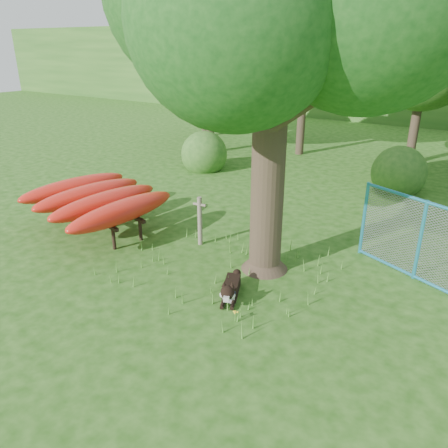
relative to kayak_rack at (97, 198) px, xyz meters
The scene contains 13 objects.
ground 3.99m from the kayak_rack, 16.10° to the right, with size 80.00×80.00×0.00m, color #1C490E.
wooden_post 2.93m from the kayak_rack, 14.20° to the left, with size 0.34×0.13×1.23m.
kayak_rack is the anchor object (origin of this frame).
husky_dog 4.94m from the kayak_rack, 11.05° to the right, with size 0.67×1.14×0.53m.
fence_section 7.82m from the kayak_rack, 13.94° to the left, with size 2.77×1.25×2.90m.
wildflower_clump 5.57m from the kayak_rack, 16.20° to the right, with size 0.10×0.10×0.22m.
bg_tree_a 10.02m from the kayak_rack, 107.19° to the left, with size 4.40×4.40×6.70m.
bg_tree_b 11.93m from the kayak_rack, 86.12° to the left, with size 5.20×5.20×8.22m.
bg_tree_c 13.42m from the kayak_rack, 66.27° to the left, with size 4.00×4.00×6.12m.
bg_tree_f 13.34m from the kayak_rack, 113.81° to the left, with size 3.60×3.60×5.55m.
shrub_left 6.60m from the kayak_rack, 101.10° to the left, with size 1.80×1.80×1.80m, color #2B5C1D.
shrub_mid 9.82m from the kayak_rack, 54.07° to the left, with size 1.80×1.80×1.80m, color #2B5C1D.
wooded_hillside 27.26m from the kayak_rack, 82.09° to the left, with size 80.00×12.00×6.00m, color #2B5C1D.
Camera 1 is at (5.07, -6.00, 4.59)m, focal length 35.00 mm.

